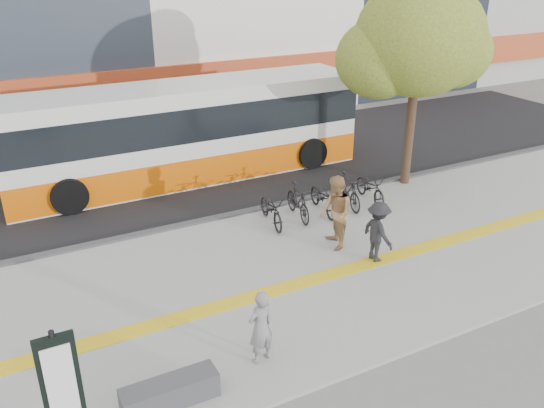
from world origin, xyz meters
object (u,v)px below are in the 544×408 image
street_tree (416,40)px  seated_woman (261,327)px  bench (170,392)px  signboard (61,385)px  pedestrian_dark (378,232)px  bus (187,134)px  pedestrian_tan (336,213)px

street_tree → seated_woman: bearing=-144.3°
bench → signboard: bearing=-169.2°
bench → pedestrian_dark: pedestrian_dark is taller
bus → pedestrian_dark: bus is taller
bench → pedestrian_tan: (5.38, 3.30, 0.71)m
bench → pedestrian_dark: 6.36m
signboard → bus: (5.48, 10.01, 0.13)m
bench → pedestrian_dark: size_ratio=1.06×
street_tree → bus: street_tree is taller
seated_woman → pedestrian_dark: 4.57m
signboard → pedestrian_tan: bearing=27.3°
seated_woman → pedestrian_dark: pedestrian_dark is taller
bench → bus: (3.88, 9.70, 1.19)m
signboard → pedestrian_dark: size_ratio=1.46×
signboard → bench: bearing=10.8°
street_tree → pedestrian_tan: 6.24m
signboard → street_tree: size_ratio=0.35×
pedestrian_tan → street_tree: bearing=136.6°
bench → signboard: size_ratio=0.73×
signboard → pedestrian_tan: size_ratio=1.17×
pedestrian_dark → street_tree: bearing=-47.5°
pedestrian_dark → seated_woman: bearing=114.5°
street_tree → pedestrian_tan: (-4.40, -2.72, -3.50)m
bench → street_tree: street_tree is taller
seated_woman → signboard: bearing=-2.7°
signboard → street_tree: (11.38, 6.33, 3.15)m
bench → street_tree: size_ratio=0.25×
bench → seated_woman: (1.80, 0.28, 0.50)m
pedestrian_tan → bench: bearing=-43.5°
bench → pedestrian_tan: 6.35m
street_tree → pedestrian_dark: size_ratio=4.20×
bench → bus: size_ratio=0.14×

